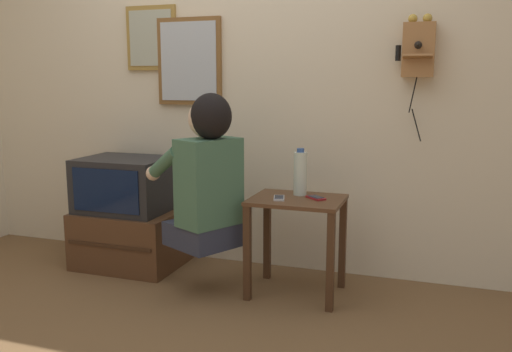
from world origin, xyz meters
TOP-DOWN VIEW (x-y plane):
  - ground_plane at (0.00, 0.00)m, footprint 14.00×14.00m
  - wall_back at (0.00, 1.14)m, footprint 6.80×0.05m
  - side_table at (0.50, 0.68)m, footprint 0.53×0.42m
  - person at (0.01, 0.49)m, footprint 0.60×0.54m
  - tv_stand at (-0.70, 0.81)m, footprint 0.68×0.55m
  - television at (-0.73, 0.80)m, footprint 0.59×0.47m
  - wall_phone_antique at (1.12, 1.05)m, footprint 0.22×0.18m
  - framed_picture at (-0.66, 1.10)m, footprint 0.38×0.03m
  - wall_mirror at (-0.37, 1.09)m, footprint 0.46×0.03m
  - cell_phone_held at (0.41, 0.62)m, footprint 0.09×0.14m
  - cell_phone_spare at (0.61, 0.70)m, footprint 0.13×0.13m
  - water_bottle at (0.49, 0.77)m, footprint 0.08×0.08m

SIDE VIEW (x-z plane):
  - ground_plane at x=0.00m, z-range 0.00..0.00m
  - tv_stand at x=-0.70m, z-range 0.00..0.38m
  - side_table at x=0.50m, z-range 0.16..0.74m
  - television at x=-0.73m, z-range 0.38..0.74m
  - cell_phone_held at x=0.41m, z-range 0.58..0.59m
  - cell_phone_spare at x=0.61m, z-range 0.58..0.59m
  - water_bottle at x=0.49m, z-range 0.57..0.85m
  - person at x=0.01m, z-range 0.29..1.18m
  - wall_back at x=0.00m, z-range 0.00..2.55m
  - wall_mirror at x=-0.37m, z-range 1.09..1.67m
  - wall_phone_antique at x=1.12m, z-range 1.07..1.80m
  - framed_picture at x=-0.66m, z-range 1.32..1.76m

